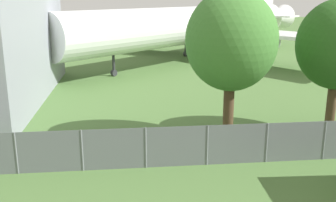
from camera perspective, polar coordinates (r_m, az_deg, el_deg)
perimeter_fence at (r=16.41m, az=5.72°, el=-6.42°), size 56.07×0.07×1.74m
airplane at (r=43.04m, az=4.01°, el=10.92°), size 34.38×32.54×11.49m
tree_left_of_cabin at (r=18.33m, az=9.17°, el=8.56°), size 4.23×4.23×7.19m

